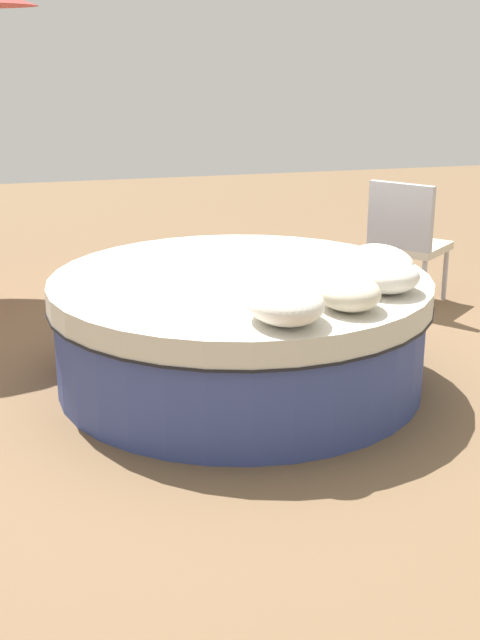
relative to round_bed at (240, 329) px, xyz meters
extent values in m
plane|color=brown|center=(0.00, 0.00, -0.34)|extent=(16.00, 16.00, 0.00)
cylinder|color=#38478C|center=(0.00, 0.00, -0.08)|extent=(2.21, 2.21, 0.53)
cylinder|color=black|center=(0.00, 0.00, 0.18)|extent=(2.28, 2.28, 0.01)
cylinder|color=beige|center=(0.00, 0.00, 0.25)|extent=(2.27, 2.27, 0.15)
ellipsoid|color=white|center=(-0.87, -0.01, 0.43)|extent=(0.49, 0.39, 0.20)
ellipsoid|color=beige|center=(-0.74, -0.40, 0.42)|extent=(0.41, 0.33, 0.18)
ellipsoid|color=white|center=(-0.48, -0.71, 0.42)|extent=(0.42, 0.38, 0.19)
ellipsoid|color=beige|center=(-0.10, -0.86, 0.41)|extent=(0.55, 0.33, 0.16)
cylinder|color=#B7B7BC|center=(1.62, -1.74, -0.13)|extent=(0.04, 0.04, 0.42)
cylinder|color=#B7B7BC|center=(1.28, -2.02, -0.13)|extent=(0.04, 0.04, 0.42)
cylinder|color=#B7B7BC|center=(1.35, -1.42, -0.13)|extent=(0.04, 0.04, 0.42)
cylinder|color=#B7B7BC|center=(1.01, -1.70, -0.13)|extent=(0.04, 0.04, 0.42)
cube|color=beige|center=(1.31, -1.72, 0.11)|extent=(0.72, 0.72, 0.06)
cube|color=#B7B7BC|center=(1.17, -1.55, 0.39)|extent=(0.44, 0.38, 0.50)
camera|label=1|loc=(-4.75, 1.20, 1.70)|focal=48.07mm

